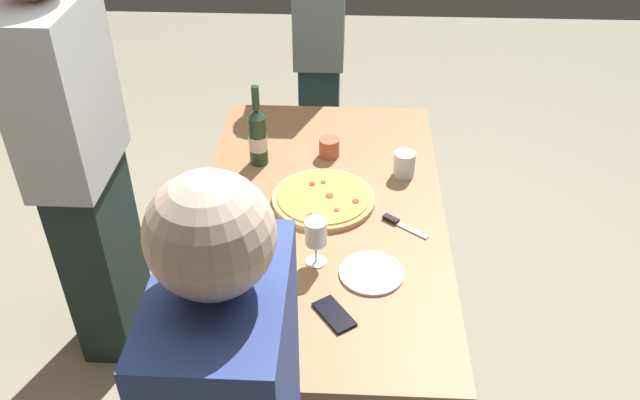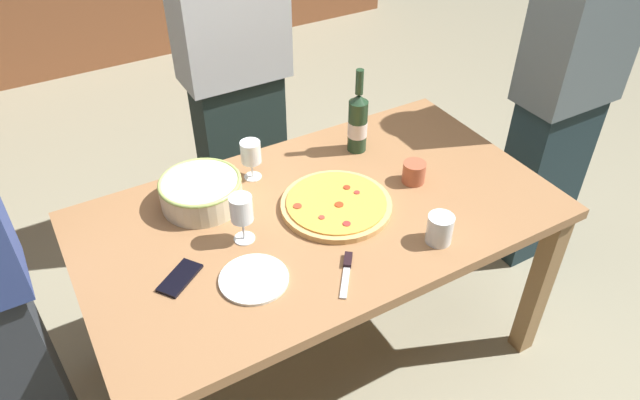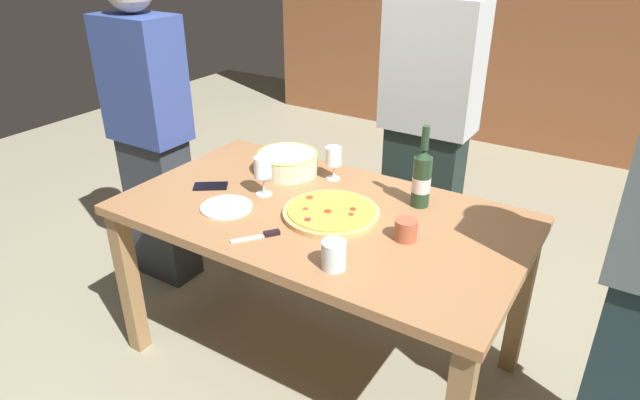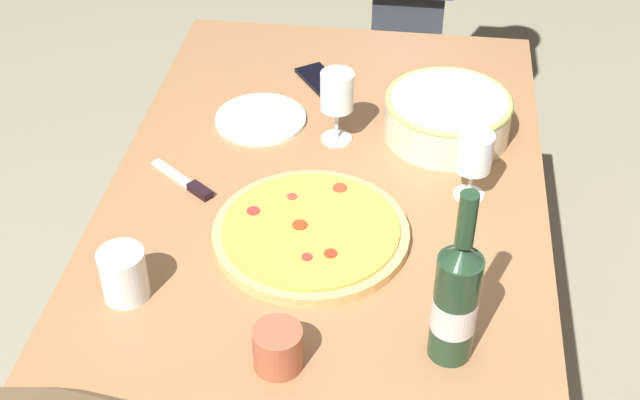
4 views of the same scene
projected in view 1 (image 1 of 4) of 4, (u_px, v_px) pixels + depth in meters
The scene contains 14 objects.
ground_plane at pixel (320, 350), 2.82m from camera, with size 8.00×8.00×0.00m, color gray.
dining_table at pixel (320, 231), 2.44m from camera, with size 1.60×0.90×0.75m.
pizza at pixel (324, 199), 2.42m from camera, with size 0.38×0.38×0.03m.
serving_bowl at pixel (240, 257), 2.10m from camera, with size 0.28×0.28×0.10m.
wine_bottle at pixel (258, 136), 2.57m from camera, with size 0.07×0.07×0.34m.
wine_glass_near_pizza at pixel (317, 234), 2.09m from camera, with size 0.07×0.07×0.17m.
wine_glass_by_bottle at pixel (233, 205), 2.24m from camera, with size 0.07×0.07×0.15m.
cup_amber at pixel (329, 147), 2.66m from camera, with size 0.08×0.08×0.08m, color #AF573B.
cup_ceramic at pixel (404, 164), 2.55m from camera, with size 0.08×0.08×0.10m, color white.
side_plate at pixel (371, 273), 2.11m from camera, with size 0.21×0.21×0.01m, color white.
cell_phone at pixel (334, 314), 1.96m from camera, with size 0.07×0.14×0.01m, color black.
pizza_knife at pixel (399, 224), 2.31m from camera, with size 0.13×0.16×0.02m.
person_host at pixel (320, 51), 3.31m from camera, with size 0.41×0.24×1.66m.
person_guest_right at pixel (80, 165), 2.41m from camera, with size 0.45×0.24×1.72m.
Camera 1 is at (-1.90, -0.09, 2.18)m, focal length 36.97 mm.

